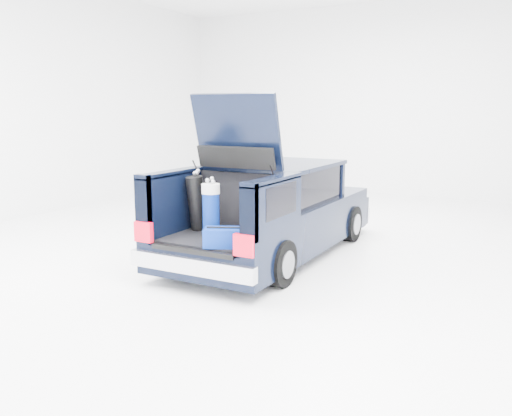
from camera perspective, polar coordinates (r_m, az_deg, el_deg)
The scene contains 6 objects.
ground at distance 8.60m, azimuth 1.59°, elevation -4.91°, with size 14.00×14.00×0.00m, color white.
car at distance 8.54m, azimuth 1.94°, elevation -0.38°, with size 1.87×4.65×2.47m.
red_suitcase at distance 7.33m, azimuth -0.07°, elevation -0.80°, with size 0.36×0.29×0.52m.
black_golf_bag at distance 7.54m, azimuth -6.24°, elevation 0.52°, with size 0.33×0.38×0.85m.
blue_golf_bag at distance 7.13m, azimuth -4.76°, elevation -0.19°, with size 0.32×0.32×0.80m.
blue_duffel at distance 6.67m, azimuth -3.44°, elevation -3.09°, with size 0.56×0.48×0.25m.
Camera 1 is at (3.73, -7.41, 2.26)m, focal length 38.00 mm.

